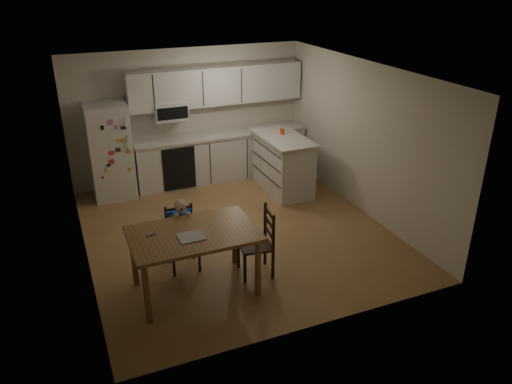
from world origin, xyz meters
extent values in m
cube|color=olive|center=(0.00, 0.00, -0.01)|extent=(4.50, 5.00, 0.01)
cube|color=beige|center=(0.00, 2.50, 1.25)|extent=(4.50, 0.02, 2.50)
cube|color=beige|center=(-2.25, 0.00, 1.25)|extent=(0.02, 5.00, 2.50)
cube|color=beige|center=(2.25, 0.00, 1.25)|extent=(0.02, 5.00, 2.50)
cube|color=white|center=(0.00, 0.00, 2.50)|extent=(4.50, 5.00, 0.01)
cube|color=silver|center=(-1.55, 2.15, 0.85)|extent=(0.72, 0.70, 1.70)
cube|color=silver|center=(0.53, 2.20, 0.43)|extent=(3.34, 0.60, 0.86)
cube|color=beige|center=(0.53, 2.19, 0.89)|extent=(3.37, 0.62, 0.05)
cube|color=black|center=(-0.39, 1.89, 0.43)|extent=(0.60, 0.02, 0.80)
cube|color=silver|center=(0.53, 2.33, 1.80)|extent=(3.34, 0.34, 0.70)
cube|color=silver|center=(-0.39, 2.30, 1.42)|extent=(0.60, 0.38, 0.33)
cube|color=silver|center=(1.38, 1.18, 0.49)|extent=(0.67, 1.34, 0.98)
cube|color=beige|center=(1.38, 1.18, 1.01)|extent=(0.73, 1.40, 0.06)
cylinder|color=#E04715|center=(1.42, 1.34, 1.09)|extent=(0.08, 0.08, 0.10)
cube|color=brown|center=(-1.03, -1.27, 0.82)|extent=(1.57, 1.01, 0.04)
cylinder|color=brown|center=(-1.72, -1.68, 0.40)|extent=(0.08, 0.08, 0.79)
cylinder|color=brown|center=(-1.72, -0.85, 0.40)|extent=(0.08, 0.08, 0.79)
cylinder|color=brown|center=(-0.34, -1.68, 0.40)|extent=(0.08, 0.08, 0.79)
cylinder|color=brown|center=(-0.34, -0.85, 0.40)|extent=(0.08, 0.08, 0.79)
cube|color=#A9A9AE|center=(-1.09, -1.38, 0.85)|extent=(0.31, 0.27, 0.01)
cylinder|color=#194DA9|center=(-1.53, -1.15, 0.85)|extent=(0.12, 0.06, 0.02)
cube|color=black|center=(-1.03, -0.70, 0.40)|extent=(0.40, 0.40, 0.03)
cube|color=black|center=(-1.21, -0.86, 0.19)|extent=(0.03, 0.03, 0.39)
cube|color=black|center=(-1.20, -0.51, 0.19)|extent=(0.03, 0.03, 0.39)
cube|color=black|center=(-0.86, -0.88, 0.19)|extent=(0.03, 0.03, 0.39)
cube|color=black|center=(-0.85, -0.53, 0.19)|extent=(0.03, 0.03, 0.39)
cube|color=black|center=(-1.02, -0.52, 0.64)|extent=(0.39, 0.05, 0.46)
cube|color=#194DA9|center=(-1.03, -0.70, 0.46)|extent=(0.36, 0.33, 0.09)
cube|color=#194DA9|center=(-1.02, -0.57, 0.66)|extent=(0.35, 0.07, 0.31)
cube|color=#6098E7|center=(-1.03, -0.71, 0.51)|extent=(0.28, 0.25, 0.01)
cube|color=#1F4DA2|center=(-1.03, -0.69, 0.72)|extent=(0.21, 0.14, 0.24)
cube|color=red|center=(-1.03, -0.75, 0.71)|extent=(0.18, 0.02, 0.18)
sphere|color=beige|center=(-1.03, -0.70, 0.95)|extent=(0.16, 0.16, 0.16)
ellipsoid|color=olive|center=(-1.03, -0.70, 0.96)|extent=(0.16, 0.15, 0.13)
cube|color=black|center=(-0.18, -1.22, 0.43)|extent=(0.47, 0.47, 0.03)
cube|color=black|center=(-0.34, -1.00, 0.21)|extent=(0.04, 0.04, 0.42)
cube|color=black|center=(0.03, -1.05, 0.21)|extent=(0.04, 0.04, 0.42)
cube|color=black|center=(-0.39, -1.38, 0.21)|extent=(0.04, 0.04, 0.42)
cube|color=black|center=(-0.02, -1.43, 0.21)|extent=(0.04, 0.04, 0.42)
cube|color=black|center=(0.01, -1.24, 0.70)|extent=(0.09, 0.42, 0.50)
camera|label=1|loc=(-2.41, -6.52, 3.80)|focal=35.00mm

